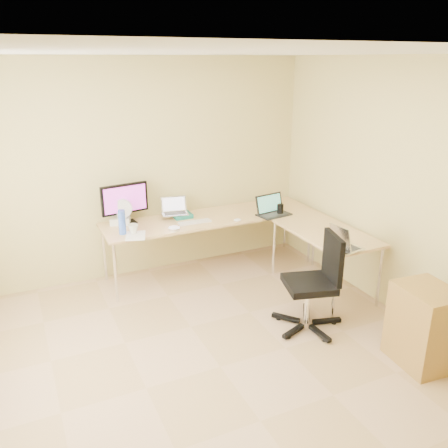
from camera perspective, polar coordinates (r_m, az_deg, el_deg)
name	(u,v)px	position (r m, az deg, el deg)	size (l,w,h in m)	color
floor	(220,367)	(4.30, -0.45, -17.04)	(4.50, 4.50, 0.00)	tan
ceiling	(219,53)	(3.45, -0.57, 20.17)	(4.50, 4.50, 0.00)	white
wall_back	(142,170)	(5.72, -9.99, 6.50)	(4.50, 4.50, 0.00)	tan
wall_right	(417,197)	(4.89, 22.51, 3.08)	(4.50, 4.50, 0.00)	tan
desk_main	(211,244)	(5.86, -1.56, -2.46)	(2.65, 0.70, 0.73)	tan
desk_return	(323,260)	(5.53, 12.02, -4.32)	(0.70, 1.30, 0.73)	tan
monitor	(125,204)	(5.55, -12.00, 2.44)	(0.56, 0.18, 0.48)	black
book_stack	(181,214)	(5.77, -5.28, 1.20)	(0.22, 0.30, 0.05)	#125E50
laptop_center	(175,206)	(5.67, -6.03, 2.19)	(0.31, 0.24, 0.20)	silver
laptop_black	(274,205)	(5.78, 6.14, 2.26)	(0.40, 0.29, 0.25)	black
keyboard	(195,222)	(5.52, -3.59, 0.22)	(0.39, 0.11, 0.02)	silver
mouse	(237,220)	(5.56, 1.64, 0.49)	(0.09, 0.06, 0.03)	white
mug	(133,229)	(5.26, -11.02, -0.59)	(0.11, 0.11, 0.11)	beige
cd_stack	(174,229)	(5.30, -6.10, -0.61)	(0.13, 0.13, 0.03)	silver
water_bottle	(122,222)	(5.24, -12.34, 0.22)	(0.08, 0.08, 0.28)	blue
papers	(136,236)	(5.20, -10.74, -1.41)	(0.21, 0.30, 0.01)	white
white_box	(120,221)	(5.60, -12.55, 0.40)	(0.22, 0.16, 0.08)	silver
desk_fan	(122,212)	(5.57, -12.31, 1.42)	(0.22, 0.22, 0.28)	silver
black_cup	(280,210)	(5.82, 6.87, 1.77)	(0.08, 0.08, 0.14)	black
laptop_return	(347,239)	(4.89, 14.84, -1.76)	(0.26, 0.33, 0.22)	silver
office_chair	(309,282)	(4.68, 10.34, -6.96)	(0.59, 0.59, 0.99)	black
cabinet	(424,326)	(4.51, 23.22, -11.41)	(0.43, 0.53, 0.73)	#A27234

